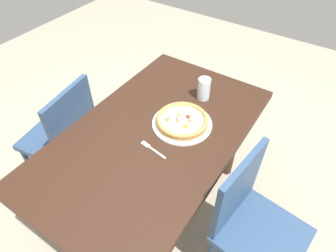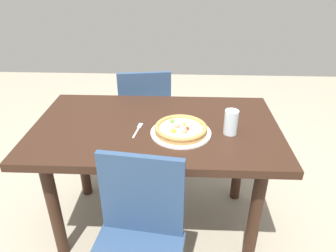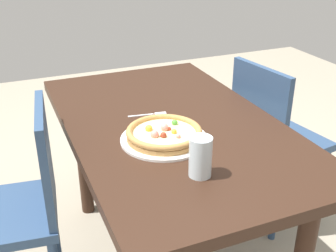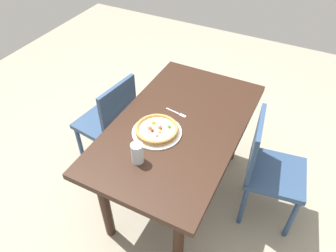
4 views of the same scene
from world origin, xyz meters
name	(u,v)px [view 3 (image 3 of 4)]	position (x,y,z in m)	size (l,w,h in m)	color
dining_table	(171,143)	(0.00, 0.00, 0.65)	(1.40, 0.83, 0.75)	#331E14
chair_near	(21,204)	(-0.04, -0.63, 0.49)	(0.45, 0.45, 0.89)	navy
chair_far	(273,137)	(-0.14, 0.63, 0.49)	(0.46, 0.46, 0.89)	navy
plate	(164,139)	(0.14, -0.09, 0.76)	(0.33, 0.33, 0.01)	white
pizza	(164,133)	(0.14, -0.09, 0.79)	(0.29, 0.29, 0.05)	#B78447
fork	(151,114)	(-0.10, -0.06, 0.76)	(0.04, 0.17, 0.00)	silver
drinking_glass	(200,157)	(0.41, -0.08, 0.82)	(0.07, 0.07, 0.14)	silver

